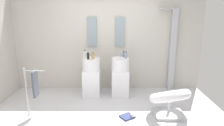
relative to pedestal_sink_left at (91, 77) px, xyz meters
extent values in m
cube|color=silver|center=(0.34, -1.15, -0.49)|extent=(4.80, 3.60, 0.04)
cube|color=beige|center=(0.34, 0.50, 0.83)|extent=(4.80, 0.10, 2.60)
cube|color=white|center=(0.00, 0.00, -0.15)|extent=(0.40, 0.40, 0.63)
cylinder|color=white|center=(0.00, 0.00, 0.30)|extent=(0.42, 0.42, 0.29)
cylinder|color=#B7BABF|center=(0.00, 0.11, 0.50)|extent=(0.02, 0.02, 0.10)
cube|color=white|center=(0.69, 0.00, -0.15)|extent=(0.40, 0.40, 0.63)
cylinder|color=white|center=(0.69, 0.00, 0.30)|extent=(0.42, 0.42, 0.29)
cylinder|color=#B7BABF|center=(0.69, 0.11, 0.50)|extent=(0.02, 0.02, 0.10)
cube|color=#8C9EA8|center=(0.00, 0.43, 1.01)|extent=(0.22, 0.03, 0.73)
cube|color=#8C9EA8|center=(0.69, 0.43, 1.01)|extent=(0.22, 0.03, 0.73)
cube|color=#B7BABF|center=(2.01, 0.38, 0.56)|extent=(0.14, 0.08, 2.05)
cylinder|color=#B7BABF|center=(1.86, 0.36, 1.56)|extent=(0.30, 0.02, 0.02)
cylinder|color=#B7BABF|center=(1.71, 0.33, 1.56)|extent=(0.24, 0.24, 0.02)
cube|color=#B7BABF|center=(1.59, -0.99, -0.44)|extent=(0.56, 0.50, 0.06)
cylinder|color=#B7BABF|center=(1.59, -0.99, -0.27)|extent=(0.05, 0.05, 0.34)
torus|color=white|center=(1.59, -0.99, -0.07)|extent=(1.01, 1.01, 0.49)
cylinder|color=#B7BABF|center=(-1.13, -0.99, 0.01)|extent=(0.03, 0.03, 0.95)
cylinder|color=#B7BABF|center=(-0.95, -0.99, 0.43)|extent=(0.36, 0.02, 0.02)
cube|color=#4C515B|center=(-0.95, -0.99, 0.18)|extent=(0.04, 0.22, 0.50)
cube|color=#B2B2B7|center=(0.85, -1.23, -0.46)|extent=(1.19, 0.73, 0.01)
cube|color=navy|center=(0.78, -1.09, -0.44)|extent=(0.32, 0.32, 0.03)
cylinder|color=white|center=(0.88, -1.10, -0.41)|extent=(0.08, 0.08, 0.09)
cylinder|color=white|center=(-0.14, 0.02, 0.53)|extent=(0.06, 0.06, 0.17)
cylinder|color=black|center=(-0.14, 0.02, 0.63)|extent=(0.03, 0.03, 0.02)
cylinder|color=#4C72B7|center=(0.77, 0.13, 0.52)|extent=(0.04, 0.04, 0.13)
cylinder|color=black|center=(0.77, 0.13, 0.59)|extent=(0.02, 0.02, 0.02)
cylinder|color=black|center=(-0.05, -0.12, 0.52)|extent=(0.06, 0.06, 0.14)
cylinder|color=black|center=(-0.05, -0.12, 0.60)|extent=(0.03, 0.03, 0.02)
cylinder|color=#99999E|center=(0.81, -0.03, 0.52)|extent=(0.05, 0.05, 0.14)
cylinder|color=black|center=(0.81, -0.03, 0.60)|extent=(0.03, 0.03, 0.02)
cylinder|color=#C68C38|center=(0.06, -0.09, 0.52)|extent=(0.05, 0.05, 0.14)
cylinder|color=black|center=(0.06, -0.09, 0.60)|extent=(0.03, 0.03, 0.02)
camera|label=1|loc=(0.49, -4.47, 1.46)|focal=31.63mm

